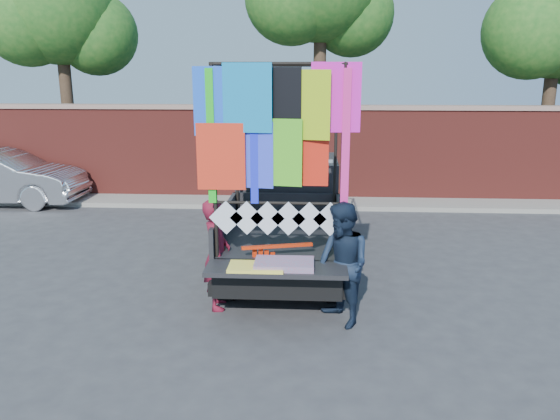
# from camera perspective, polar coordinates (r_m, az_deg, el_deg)

# --- Properties ---
(ground) EXTENTS (90.00, 90.00, 0.00)m
(ground) POSITION_cam_1_polar(r_m,az_deg,el_deg) (8.74, -2.24, -9.29)
(ground) COLOR #38383A
(ground) RESTS_ON ground
(brick_wall) EXTENTS (30.00, 0.45, 2.61)m
(brick_wall) POSITION_cam_1_polar(r_m,az_deg,el_deg) (15.14, 0.26, 6.08)
(brick_wall) COLOR maroon
(brick_wall) RESTS_ON ground
(curb) EXTENTS (30.00, 1.20, 0.12)m
(curb) POSITION_cam_1_polar(r_m,az_deg,el_deg) (14.69, 0.11, 0.80)
(curb) COLOR gray
(curb) RESTS_ON ground
(tree_left) EXTENTS (4.20, 3.30, 7.05)m
(tree_left) POSITION_cam_1_polar(r_m,az_deg,el_deg) (17.73, -22.15, 18.57)
(tree_left) COLOR #38281C
(tree_left) RESTS_ON ground
(tree_right) EXTENTS (4.20, 3.30, 6.62)m
(tree_right) POSITION_cam_1_polar(r_m,az_deg,el_deg) (17.48, 27.20, 16.94)
(tree_right) COLOR #38281C
(tree_right) RESTS_ON ground
(pickup_truck) EXTENTS (2.29, 5.74, 3.62)m
(pickup_truck) POSITION_cam_1_polar(r_m,az_deg,el_deg) (10.54, 0.73, 0.14)
(pickup_truck) COLOR black
(pickup_truck) RESTS_ON ground
(sedan) EXTENTS (4.49, 1.63, 1.47)m
(sedan) POSITION_cam_1_polar(r_m,az_deg,el_deg) (16.46, -27.24, 3.07)
(sedan) COLOR silver
(sedan) RESTS_ON ground
(woman) EXTENTS (0.49, 0.67, 1.68)m
(woman) POSITION_cam_1_polar(r_m,az_deg,el_deg) (8.23, -6.62, -4.62)
(woman) COLOR maroon
(woman) RESTS_ON ground
(man) EXTENTS (1.00, 1.07, 1.76)m
(man) POSITION_cam_1_polar(r_m,az_deg,el_deg) (7.67, 6.53, -5.73)
(man) COLOR #162338
(man) RESTS_ON ground
(streamer_bundle) EXTENTS (1.02, 0.30, 0.71)m
(streamer_bundle) POSITION_cam_1_polar(r_m,az_deg,el_deg) (7.90, -1.11, -5.23)
(streamer_bundle) COLOR red
(streamer_bundle) RESTS_ON ground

